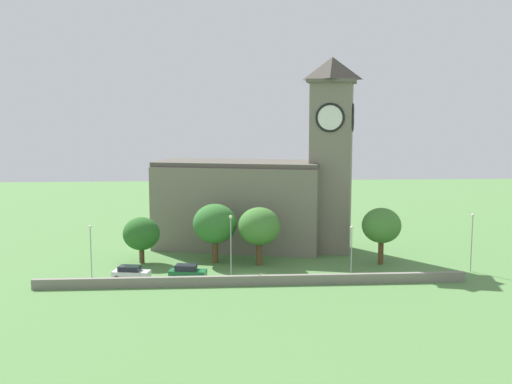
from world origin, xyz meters
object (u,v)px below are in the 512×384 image
object	(u,v)px
streetlamp_west_mid	(231,236)
tree_churchyard	(381,226)
streetlamp_west_end	(91,242)
tree_by_tower	(215,224)
car_white	(131,273)
church	(259,193)
streetlamp_east_mid	(472,234)
tree_riverside_east	(259,226)
car_green	(187,272)
tree_riverside_west	(141,234)
streetlamp_central	(352,241)

from	to	relation	value
streetlamp_west_mid	tree_churchyard	size ratio (longest dim) A/B	1.00
streetlamp_west_end	tree_by_tower	xyz separation A→B (m)	(15.87, 6.58, 1.01)
car_white	streetlamp_west_end	size ratio (longest dim) A/B	0.73
tree_churchyard	car_white	bearing A→B (deg)	-170.33
church	tree_by_tower	distance (m)	12.01
streetlamp_west_end	streetlamp_east_mid	distance (m)	49.86
church	streetlamp_west_mid	bearing A→B (deg)	-106.59
tree_riverside_east	tree_churchyard	bearing A→B (deg)	-1.81
car_green	tree_by_tower	xyz separation A→B (m)	(3.50, 8.63, 4.59)
church	streetlamp_west_mid	xyz separation A→B (m)	(-4.82, -16.19, -3.40)
car_green	tree_riverside_west	size ratio (longest dim) A/B	0.75
streetlamp_central	streetlamp_west_end	bearing A→B (deg)	179.86
streetlamp_west_mid	tree_by_tower	distance (m)	7.16
streetlamp_east_mid	streetlamp_west_end	bearing A→B (deg)	179.31
streetlamp_west_end	streetlamp_east_mid	bearing A→B (deg)	-0.69
car_white	streetlamp_west_end	xyz separation A→B (m)	(-5.22, 1.56, 3.65)
streetlamp_central	streetlamp_east_mid	bearing A→B (deg)	-1.85
tree_riverside_east	tree_by_tower	xyz separation A→B (m)	(-6.11, 1.84, 0.11)
church	car_green	world-z (taller)	church
tree_by_tower	tree_riverside_west	size ratio (longest dim) A/B	1.28
tree_churchyard	car_green	bearing A→B (deg)	-166.79
streetlamp_west_mid	streetlamp_central	size ratio (longest dim) A/B	1.27
streetlamp_central	tree_riverside_east	size ratio (longest dim) A/B	0.77
tree_by_tower	streetlamp_west_mid	bearing A→B (deg)	-73.15
church	streetlamp_west_end	distance (m)	28.08
tree_riverside_east	tree_churchyard	world-z (taller)	tree_riverside_east
streetlamp_central	tree_riverside_east	bearing A→B (deg)	157.89
car_white	tree_riverside_east	bearing A→B (deg)	20.58
tree_by_tower	tree_riverside_west	distance (m)	10.40
car_white	tree_churchyard	world-z (taller)	tree_churchyard
car_green	tree_riverside_east	size ratio (longest dim) A/B	0.61
church	car_white	distance (m)	25.94
tree_by_tower	tree_riverside_east	bearing A→B (deg)	-16.78
streetlamp_west_mid	tree_riverside_east	bearing A→B (deg)	51.09
streetlamp_central	tree_riverside_east	xyz separation A→B (m)	(-11.87, 4.82, 1.20)
car_white	streetlamp_west_mid	world-z (taller)	streetlamp_west_mid
car_green	tree_riverside_west	bearing A→B (deg)	126.97
car_green	tree_churchyard	size ratio (longest dim) A/B	0.62
streetlamp_central	tree_riverside_west	bearing A→B (deg)	165.96
tree_riverside_east	tree_churchyard	distance (m)	17.02
tree_riverside_east	tree_riverside_west	distance (m)	16.62
streetlamp_east_mid	tree_by_tower	distance (m)	34.74
streetlamp_central	streetlamp_east_mid	world-z (taller)	streetlamp_east_mid
car_green	streetlamp_east_mid	bearing A→B (deg)	2.21
church	car_green	bearing A→B (deg)	-120.03
streetlamp_west_mid	church	bearing A→B (deg)	73.41
streetlamp_west_end	tree_churchyard	bearing A→B (deg)	6.15
tree_by_tower	streetlamp_west_end	bearing A→B (deg)	-157.48
streetlamp_west_end	car_green	bearing A→B (deg)	-9.42
car_white	tree_by_tower	distance (m)	14.19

